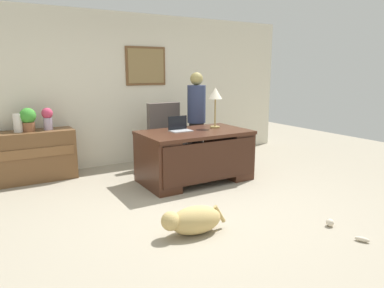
# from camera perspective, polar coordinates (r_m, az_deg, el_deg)

# --- Properties ---
(ground_plane) EXTENTS (12.00, 12.00, 0.00)m
(ground_plane) POSITION_cam_1_polar(r_m,az_deg,el_deg) (4.53, 0.98, -10.12)
(ground_plane) COLOR #9E937F
(back_wall) EXTENTS (7.00, 0.16, 2.70)m
(back_wall) POSITION_cam_1_polar(r_m,az_deg,el_deg) (6.57, -11.01, 8.65)
(back_wall) COLOR beige
(back_wall) RESTS_ON ground_plane
(desk) EXTENTS (1.65, 0.99, 0.79)m
(desk) POSITION_cam_1_polar(r_m,az_deg,el_deg) (5.44, 0.56, -1.69)
(desk) COLOR #422316
(desk) RESTS_ON ground_plane
(credenza) EXTENTS (1.22, 0.50, 0.78)m
(credenza) POSITION_cam_1_polar(r_m,az_deg,el_deg) (6.00, -24.31, -1.76)
(credenza) COLOR brown
(credenza) RESTS_ON ground_plane
(armchair) EXTENTS (0.60, 0.59, 1.13)m
(armchair) POSITION_cam_1_polar(r_m,az_deg,el_deg) (6.22, -3.93, 0.75)
(armchair) COLOR #564C47
(armchair) RESTS_ON ground_plane
(person_standing) EXTENTS (0.32, 0.32, 1.67)m
(person_standing) POSITION_cam_1_polar(r_m,az_deg,el_deg) (6.19, 0.72, 4.09)
(person_standing) COLOR #262323
(person_standing) RESTS_ON ground_plane
(dog_lying) EXTENTS (0.74, 0.36, 0.30)m
(dog_lying) POSITION_cam_1_polar(r_m,az_deg,el_deg) (3.77, 0.11, -12.26)
(dog_lying) COLOR tan
(dog_lying) RESTS_ON ground_plane
(laptop) EXTENTS (0.32, 0.22, 0.23)m
(laptop) POSITION_cam_1_polar(r_m,az_deg,el_deg) (5.39, -2.06, 2.73)
(laptop) COLOR #B2B5BA
(laptop) RESTS_ON desk
(desk_lamp) EXTENTS (0.22, 0.22, 0.65)m
(desk_lamp) POSITION_cam_1_polar(r_m,az_deg,el_deg) (5.66, 3.81, 7.81)
(desk_lamp) COLOR #9E8447
(desk_lamp) RESTS_ON desk
(vase_with_flowers) EXTENTS (0.17, 0.17, 0.35)m
(vase_with_flowers) POSITION_cam_1_polar(r_m,az_deg,el_deg) (5.93, -22.43, 3.98)
(vase_with_flowers) COLOR #A998B4
(vase_with_flowers) RESTS_ON credenza
(vase_empty) EXTENTS (0.13, 0.13, 0.28)m
(vase_empty) POSITION_cam_1_polar(r_m,az_deg,el_deg) (5.90, -26.46, 3.09)
(vase_empty) COLOR silver
(vase_empty) RESTS_ON credenza
(potted_plant) EXTENTS (0.24, 0.24, 0.36)m
(potted_plant) POSITION_cam_1_polar(r_m,az_deg,el_deg) (5.90, -25.10, 3.78)
(potted_plant) COLOR brown
(potted_plant) RESTS_ON credenza
(dog_toy_ball) EXTENTS (0.09, 0.09, 0.09)m
(dog_toy_ball) POSITION_cam_1_polar(r_m,az_deg,el_deg) (4.27, 21.51, -11.81)
(dog_toy_ball) COLOR beige
(dog_toy_ball) RESTS_ON ground_plane
(dog_toy_bone) EXTENTS (0.11, 0.15, 0.05)m
(dog_toy_bone) POSITION_cam_1_polar(r_m,az_deg,el_deg) (4.05, 25.92, -13.76)
(dog_toy_bone) COLOR beige
(dog_toy_bone) RESTS_ON ground_plane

